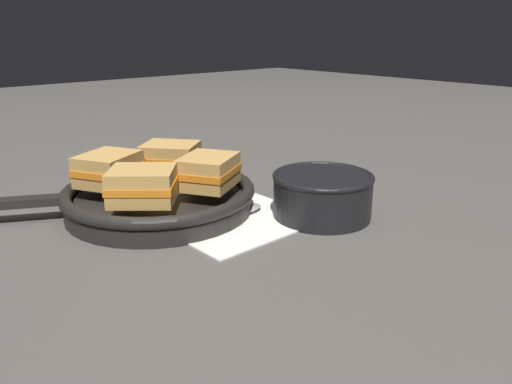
# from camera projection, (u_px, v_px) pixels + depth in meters

# --- Properties ---
(ground_plane) EXTENTS (4.00, 4.00, 0.00)m
(ground_plane) POSITION_uv_depth(u_px,v_px,m) (254.00, 216.00, 0.74)
(ground_plane) COLOR #56514C
(napkin) EXTENTS (0.20, 0.17, 0.00)m
(napkin) POSITION_uv_depth(u_px,v_px,m) (236.00, 219.00, 0.72)
(napkin) COLOR white
(napkin) RESTS_ON ground_plane
(soup_bowl) EXTENTS (0.15, 0.15, 0.07)m
(soup_bowl) POSITION_uv_depth(u_px,v_px,m) (322.00, 192.00, 0.73)
(soup_bowl) COLOR black
(soup_bowl) RESTS_ON ground_plane
(spoon) EXTENTS (0.15, 0.03, 0.01)m
(spoon) POSITION_uv_depth(u_px,v_px,m) (238.00, 212.00, 0.73)
(spoon) COLOR #9E9EA3
(spoon) RESTS_ON napkin
(skillet) EXTENTS (0.38, 0.29, 0.04)m
(skillet) POSITION_uv_depth(u_px,v_px,m) (158.00, 198.00, 0.75)
(skillet) COLOR black
(skillet) RESTS_ON ground_plane
(sandwich_near_left) EXTENTS (0.11, 0.11, 0.05)m
(sandwich_near_left) POSITION_uv_depth(u_px,v_px,m) (142.00, 185.00, 0.67)
(sandwich_near_left) COLOR tan
(sandwich_near_left) RESTS_ON skillet
(sandwich_near_right) EXTENTS (0.11, 0.11, 0.05)m
(sandwich_near_right) POSITION_uv_depth(u_px,v_px,m) (208.00, 171.00, 0.73)
(sandwich_near_right) COLOR tan
(sandwich_near_right) RESTS_ON skillet
(sandwich_far_left) EXTENTS (0.11, 0.11, 0.05)m
(sandwich_far_left) POSITION_uv_depth(u_px,v_px,m) (171.00, 157.00, 0.81)
(sandwich_far_left) COLOR tan
(sandwich_far_left) RESTS_ON skillet
(sandwich_far_right) EXTENTS (0.11, 0.11, 0.05)m
(sandwich_far_right) POSITION_uv_depth(u_px,v_px,m) (109.00, 169.00, 0.75)
(sandwich_far_right) COLOR tan
(sandwich_far_right) RESTS_ON skillet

